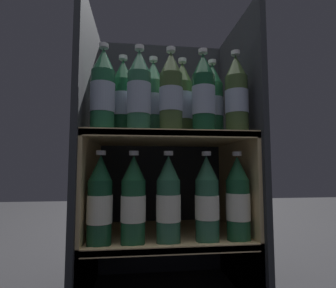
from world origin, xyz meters
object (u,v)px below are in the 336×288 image
at_px(bottle_upper_back_1, 153,100).
at_px(bottle_upper_back_2, 183,101).
at_px(bottle_lower_front_4, 238,200).
at_px(bottle_upper_back_3, 213,102).
at_px(bottle_lower_front_1, 133,201).
at_px(bottle_upper_front_0, 103,92).
at_px(bottle_upper_front_2, 170,94).
at_px(bottle_upper_front_3, 203,95).
at_px(bottle_lower_front_0, 100,202).
at_px(bottle_upper_front_1, 139,93).
at_px(bottle_upper_back_0, 122,99).
at_px(bottle_lower_front_3, 207,200).
at_px(bottle_lower_front_2, 168,201).
at_px(bottle_upper_front_4, 237,96).

height_order(bottle_upper_back_1, bottle_upper_back_2, same).
xyz_separation_m(bottle_upper_back_1, bottle_lower_front_4, (0.28, -0.09, -0.35)).
xyz_separation_m(bottle_upper_back_3, bottle_lower_front_1, (-0.29, -0.09, -0.35)).
height_order(bottle_upper_front_0, bottle_lower_front_4, bottle_upper_front_0).
distance_m(bottle_upper_front_0, bottle_upper_front_2, 0.22).
relative_size(bottle_upper_front_3, bottle_lower_front_0, 1.00).
relative_size(bottle_upper_front_1, bottle_upper_back_1, 1.00).
bearing_deg(bottle_upper_back_0, bottle_upper_front_1, -56.03).
bearing_deg(bottle_upper_front_3, bottle_upper_front_2, -180.00).
relative_size(bottle_upper_front_3, bottle_lower_front_1, 1.00).
bearing_deg(bottle_upper_front_2, bottle_lower_front_3, 0.00).
bearing_deg(bottle_lower_front_1, bottle_upper_back_0, 116.88).
relative_size(bottle_upper_front_1, bottle_upper_back_2, 1.00).
bearing_deg(bottle_lower_front_2, bottle_lower_front_4, -0.00).
bearing_deg(bottle_lower_front_1, bottle_lower_front_4, 0.00).
height_order(bottle_upper_front_3, bottle_lower_front_1, bottle_upper_front_3).
height_order(bottle_upper_front_2, bottle_upper_back_0, same).
bearing_deg(bottle_lower_front_2, bottle_upper_back_2, 53.92).
distance_m(bottle_upper_back_1, bottle_lower_front_0, 0.40).
bearing_deg(bottle_upper_back_3, bottle_upper_back_2, -180.00).
bearing_deg(bottle_lower_front_0, bottle_upper_back_1, 27.00).
distance_m(bottle_upper_front_3, bottle_lower_front_1, 0.42).
distance_m(bottle_upper_front_2, bottle_upper_back_0, 0.18).
xyz_separation_m(bottle_lower_front_1, bottle_lower_front_3, (0.24, 0.00, 0.00)).
bearing_deg(bottle_upper_front_0, bottle_upper_back_2, 17.35).
bearing_deg(bottle_upper_front_1, bottle_upper_front_3, 0.00).
height_order(bottle_upper_front_0, bottle_upper_front_2, same).
height_order(bottle_upper_front_2, bottle_upper_front_3, same).
bearing_deg(bottle_upper_back_0, bottle_upper_front_4, -12.46).
xyz_separation_m(bottle_upper_front_2, bottle_upper_back_3, (0.17, 0.09, 0.00)).
relative_size(bottle_upper_back_0, bottle_lower_front_4, 1.00).
bearing_deg(bottle_upper_back_2, bottle_upper_back_1, 180.00).
height_order(bottle_lower_front_1, bottle_lower_front_4, same).
xyz_separation_m(bottle_upper_back_2, bottle_lower_front_4, (0.17, -0.09, -0.35)).
bearing_deg(bottle_upper_back_0, bottle_lower_front_2, -29.08).
relative_size(bottle_upper_back_0, bottle_lower_front_2, 1.00).
bearing_deg(bottle_upper_back_2, bottle_upper_back_0, 180.00).
distance_m(bottle_upper_front_3, bottle_lower_front_4, 0.37).
xyz_separation_m(bottle_upper_front_0, bottle_lower_front_0, (-0.00, 0.00, -0.35)).
bearing_deg(bottle_lower_front_4, bottle_upper_front_1, 180.00).
relative_size(bottle_upper_front_2, bottle_lower_front_1, 1.00).
distance_m(bottle_upper_front_1, bottle_upper_back_0, 0.10).
distance_m(bottle_lower_front_0, bottle_lower_front_3, 0.34).
xyz_separation_m(bottle_upper_front_4, bottle_upper_back_3, (-0.06, 0.09, 0.00)).
bearing_deg(bottle_lower_front_0, bottle_upper_front_4, -0.00).
height_order(bottle_upper_front_0, bottle_upper_back_1, same).
xyz_separation_m(bottle_upper_back_0, bottle_upper_back_3, (0.34, 0.00, 0.00)).
bearing_deg(bottle_upper_front_0, bottle_upper_front_2, -0.00).
relative_size(bottle_upper_front_1, bottle_upper_front_2, 1.00).
xyz_separation_m(bottle_upper_back_2, bottle_upper_back_3, (0.12, 0.00, 0.00)).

